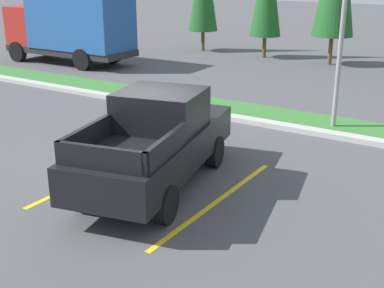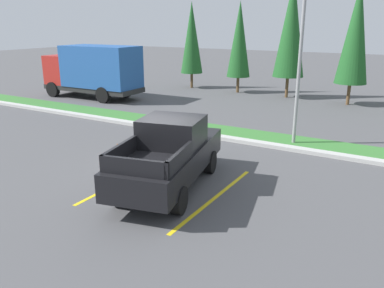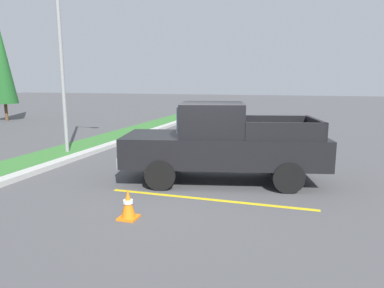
{
  "view_description": "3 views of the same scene",
  "coord_description": "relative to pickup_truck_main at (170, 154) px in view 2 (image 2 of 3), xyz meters",
  "views": [
    {
      "loc": [
        7.04,
        -8.89,
        4.64
      ],
      "look_at": [
        1.36,
        0.0,
        0.97
      ],
      "focal_mm": 48.04,
      "sensor_mm": 36.0,
      "label": 1
    },
    {
      "loc": [
        6.9,
        -9.64,
        4.79
      ],
      "look_at": [
        1.43,
        -0.31,
        1.45
      ],
      "focal_mm": 36.81,
      "sensor_mm": 36.0,
      "label": 2
    },
    {
      "loc": [
        -8.16,
        -2.28,
        2.65
      ],
      "look_at": [
        0.48,
        0.35,
        1.02
      ],
      "focal_mm": 32.47,
      "sensor_mm": 36.0,
      "label": 3
    }
  ],
  "objects": [
    {
      "name": "ground_plane",
      "position": [
        -0.7,
        0.39,
        -1.04
      ],
      "size": [
        120.0,
        120.0,
        0.0
      ],
      "primitive_type": "plane",
      "color": "#4C4C4F"
    },
    {
      "name": "parking_line_near",
      "position": [
        -1.54,
        -0.05,
        -1.04
      ],
      "size": [
        0.12,
        4.8,
        0.01
      ],
      "primitive_type": "cube",
      "color": "yellow",
      "rests_on": "ground"
    },
    {
      "name": "parking_line_far",
      "position": [
        1.56,
        -0.05,
        -1.04
      ],
      "size": [
        0.12,
        4.8,
        0.01
      ],
      "primitive_type": "cube",
      "color": "yellow",
      "rests_on": "ground"
    },
    {
      "name": "curb_strip",
      "position": [
        -0.7,
        5.39,
        -0.97
      ],
      "size": [
        56.0,
        0.4,
        0.15
      ],
      "primitive_type": "cube",
      "color": "#B2B2AD",
      "rests_on": "ground"
    },
    {
      "name": "grass_median",
      "position": [
        -0.7,
        6.49,
        -1.01
      ],
      "size": [
        56.0,
        1.8,
        0.06
      ],
      "primitive_type": "cube",
      "color": "#387533",
      "rests_on": "ground"
    },
    {
      "name": "pickup_truck_main",
      "position": [
        0.0,
        0.0,
        0.0
      ],
      "size": [
        3.0,
        5.51,
        2.1
      ],
      "color": "black",
      "rests_on": "ground"
    },
    {
      "name": "cargo_truck_distant",
      "position": [
        -12.51,
        9.93,
        0.81
      ],
      "size": [
        6.85,
        2.61,
        3.4
      ],
      "color": "black",
      "rests_on": "ground"
    },
    {
      "name": "street_light",
      "position": [
        1.95,
        6.14,
        3.09
      ],
      "size": [
        0.24,
        1.49,
        7.15
      ],
      "color": "gray",
      "rests_on": "ground"
    },
    {
      "name": "cypress_tree_leftmost",
      "position": [
        -9.14,
        16.88,
        2.68
      ],
      "size": [
        1.64,
        1.64,
        6.32
      ],
      "color": "brown",
      "rests_on": "ground"
    },
    {
      "name": "cypress_tree_left_inner",
      "position": [
        -5.21,
        16.71,
        2.65
      ],
      "size": [
        1.63,
        1.63,
        6.27
      ],
      "color": "brown",
      "rests_on": "ground"
    },
    {
      "name": "cypress_tree_center",
      "position": [
        -1.58,
        16.54,
        3.5
      ],
      "size": [
        2.0,
        2.0,
        7.7
      ],
      "color": "brown",
      "rests_on": "ground"
    },
    {
      "name": "cypress_tree_right_inner",
      "position": [
        2.42,
        16.02,
        3.21
      ],
      "size": [
        1.88,
        1.88,
        7.22
      ],
      "color": "brown",
      "rests_on": "ground"
    },
    {
      "name": "traffic_cone",
      "position": [
        -3.07,
        1.18,
        -0.75
      ],
      "size": [
        0.36,
        0.36,
        0.6
      ],
      "color": "orange",
      "rests_on": "ground"
    }
  ]
}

